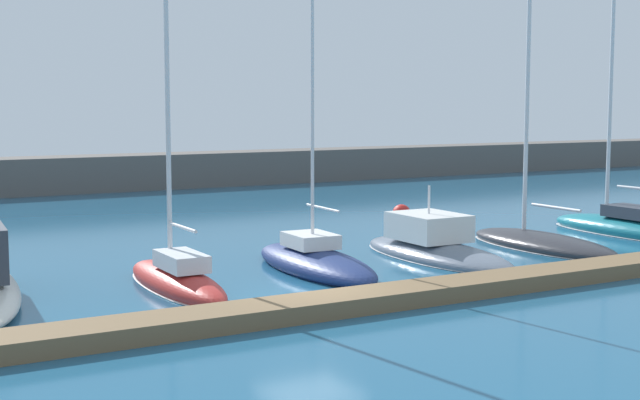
{
  "coord_description": "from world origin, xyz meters",
  "views": [
    {
      "loc": [
        -11.5,
        -20.45,
        5.27
      ],
      "look_at": [
        2.25,
        3.35,
        2.3
      ],
      "focal_mm": 50.67,
      "sensor_mm": 36.0,
      "label": 1
    }
  ],
  "objects_px": {
    "sailboat_navy_fifth": "(315,261)",
    "sailboat_teal_eighth": "(628,226)",
    "motorboat_slate_sixth": "(435,249)",
    "mooring_buoy_red": "(401,214)",
    "sailboat_red_fourth": "(177,276)",
    "sailboat_charcoal_seventh": "(542,241)"
  },
  "relations": [
    {
      "from": "sailboat_teal_eighth",
      "to": "motorboat_slate_sixth",
      "type": "bearing_deg",
      "value": 93.09
    },
    {
      "from": "sailboat_red_fourth",
      "to": "sailboat_teal_eighth",
      "type": "distance_m",
      "value": 19.55
    },
    {
      "from": "sailboat_navy_fifth",
      "to": "sailboat_charcoal_seventh",
      "type": "xyz_separation_m",
      "value": [
        9.38,
        -0.23,
        -0.06
      ]
    },
    {
      "from": "sailboat_charcoal_seventh",
      "to": "motorboat_slate_sixth",
      "type": "bearing_deg",
      "value": 87.28
    },
    {
      "from": "motorboat_slate_sixth",
      "to": "sailboat_teal_eighth",
      "type": "relative_size",
      "value": 0.51
    },
    {
      "from": "sailboat_red_fourth",
      "to": "mooring_buoy_red",
      "type": "bearing_deg",
      "value": -53.72
    },
    {
      "from": "sailboat_red_fourth",
      "to": "sailboat_navy_fifth",
      "type": "bearing_deg",
      "value": -83.73
    },
    {
      "from": "sailboat_navy_fifth",
      "to": "motorboat_slate_sixth",
      "type": "relative_size",
      "value": 1.66
    },
    {
      "from": "sailboat_navy_fifth",
      "to": "sailboat_teal_eighth",
      "type": "distance_m",
      "value": 14.77
    },
    {
      "from": "motorboat_slate_sixth",
      "to": "sailboat_charcoal_seventh",
      "type": "xyz_separation_m",
      "value": [
        4.62,
        -0.3,
        -0.03
      ]
    },
    {
      "from": "sailboat_teal_eighth",
      "to": "mooring_buoy_red",
      "type": "relative_size",
      "value": 16.45
    },
    {
      "from": "sailboat_red_fourth",
      "to": "sailboat_teal_eighth",
      "type": "bearing_deg",
      "value": -86.41
    },
    {
      "from": "sailboat_navy_fifth",
      "to": "mooring_buoy_red",
      "type": "height_order",
      "value": "sailboat_navy_fifth"
    },
    {
      "from": "sailboat_red_fourth",
      "to": "sailboat_charcoal_seventh",
      "type": "bearing_deg",
      "value": -88.37
    },
    {
      "from": "sailboat_charcoal_seventh",
      "to": "mooring_buoy_red",
      "type": "bearing_deg",
      "value": -6.77
    },
    {
      "from": "motorboat_slate_sixth",
      "to": "mooring_buoy_red",
      "type": "bearing_deg",
      "value": -29.28
    },
    {
      "from": "sailboat_red_fourth",
      "to": "mooring_buoy_red",
      "type": "distance_m",
      "value": 19.26
    },
    {
      "from": "sailboat_teal_eighth",
      "to": "mooring_buoy_red",
      "type": "distance_m",
      "value": 10.93
    },
    {
      "from": "sailboat_red_fourth",
      "to": "sailboat_charcoal_seventh",
      "type": "distance_m",
      "value": 14.15
    },
    {
      "from": "mooring_buoy_red",
      "to": "motorboat_slate_sixth",
      "type": "bearing_deg",
      "value": -119.87
    },
    {
      "from": "sailboat_charcoal_seventh",
      "to": "sailboat_teal_eighth",
      "type": "height_order",
      "value": "sailboat_teal_eighth"
    },
    {
      "from": "mooring_buoy_red",
      "to": "sailboat_red_fourth",
      "type": "bearing_deg",
      "value": -144.39
    }
  ]
}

